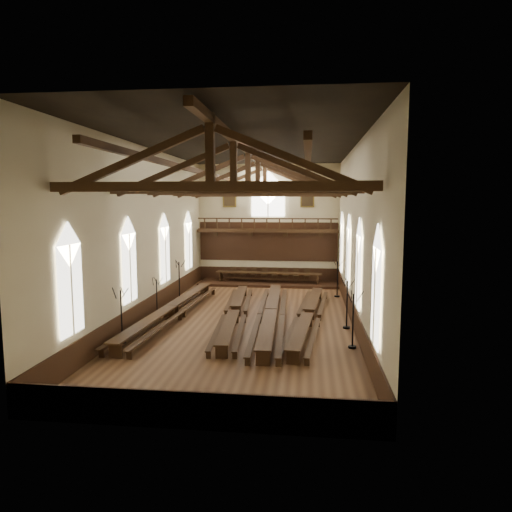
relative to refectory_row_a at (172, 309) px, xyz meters
The scene contains 21 objects.
ground 4.59m from the refectory_row_a, ahead, with size 26.00×26.00×0.00m, color brown.
room_walls 7.44m from the refectory_row_a, ahead, with size 26.00×26.00×26.00m.
wainscot_band 4.56m from the refectory_row_a, ahead, with size 12.00×26.00×1.20m.
side_windows 5.55m from the refectory_row_a, ahead, with size 11.85×19.80×4.50m.
end_window 15.36m from the refectory_row_a, 70.81° to the left, with size 2.80×0.12×3.80m.
minstrels_gallery 14.03m from the refectory_row_a, 70.48° to the left, with size 11.80×1.24×3.70m.
portraits 15.31m from the refectory_row_a, 70.81° to the left, with size 7.75×0.09×1.45m.
roof_trusses 8.90m from the refectory_row_a, ahead, with size 11.70×25.70×2.80m.
refectory_row_a is the anchor object (origin of this frame).
refectory_row_b 3.74m from the refectory_row_a, ahead, with size 1.89×14.01×0.70m.
refectory_row_c 5.90m from the refectory_row_a, ahead, with size 1.83×14.76×0.78m.
refectory_row_d 8.06m from the refectory_row_a, ahead, with size 2.08×14.19×0.72m.
dais 12.53m from the refectory_row_a, 67.72° to the left, with size 11.40×3.03×0.20m, color #361F10.
high_table 12.52m from the refectory_row_a, 67.72° to the left, with size 8.84×1.64×0.82m.
high_chairs 13.32m from the refectory_row_a, 69.12° to the left, with size 6.81×0.51×1.09m.
candelabrum_left_near 4.98m from the refectory_row_a, 101.55° to the right, with size 0.84×0.78×2.77m.
candelabrum_left_mid 1.06m from the refectory_row_a, 161.80° to the left, with size 0.64×0.73×2.39m.
candelabrum_left_far 5.26m from the refectory_row_a, 100.94° to the left, with size 0.79×0.86×2.81m.
candelabrum_right_near 11.02m from the refectory_row_a, 23.47° to the right, with size 0.82×0.82×2.76m.
candelabrum_right_mid 10.16m from the refectory_row_a, ahead, with size 0.83×0.83×2.80m.
candelabrum_right_far 12.43m from the refectory_row_a, 35.63° to the left, with size 0.82×0.81×2.75m.
Camera 1 is at (3.40, -25.77, 6.90)m, focal length 32.00 mm.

